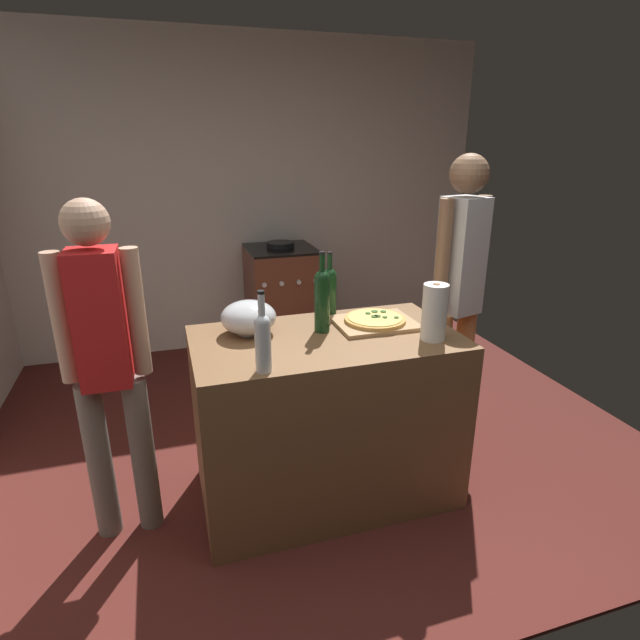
{
  "coord_description": "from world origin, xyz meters",
  "views": [
    {
      "loc": [
        -0.66,
        -1.41,
        1.78
      ],
      "look_at": [
        0.05,
        0.85,
        0.94
      ],
      "focal_mm": 28.5,
      "sensor_mm": 36.0,
      "label": 1
    }
  ],
  "objects_px": {
    "pizza": "(375,319)",
    "person_in_red": "(458,288)",
    "paper_towel_roll": "(434,312)",
    "stove": "(282,301)",
    "person_in_stripes": "(106,359)",
    "wine_bottle_clear": "(263,339)",
    "mixing_bowl": "(249,317)",
    "wine_bottle_amber": "(322,298)",
    "wine_bottle_dark": "(330,290)"
  },
  "relations": [
    {
      "from": "wine_bottle_amber",
      "to": "person_in_stripes",
      "type": "relative_size",
      "value": 0.25
    },
    {
      "from": "wine_bottle_amber",
      "to": "wine_bottle_clear",
      "type": "bearing_deg",
      "value": -134.94
    },
    {
      "from": "mixing_bowl",
      "to": "person_in_stripes",
      "type": "distance_m",
      "value": 0.66
    },
    {
      "from": "pizza",
      "to": "person_in_red",
      "type": "distance_m",
      "value": 0.6
    },
    {
      "from": "wine_bottle_dark",
      "to": "stove",
      "type": "distance_m",
      "value": 1.7
    },
    {
      "from": "paper_towel_roll",
      "to": "stove",
      "type": "relative_size",
      "value": 0.28
    },
    {
      "from": "mixing_bowl",
      "to": "person_in_stripes",
      "type": "relative_size",
      "value": 0.17
    },
    {
      "from": "paper_towel_roll",
      "to": "wine_bottle_amber",
      "type": "distance_m",
      "value": 0.54
    },
    {
      "from": "person_in_stripes",
      "to": "person_in_red",
      "type": "height_order",
      "value": "person_in_red"
    },
    {
      "from": "stove",
      "to": "person_in_red",
      "type": "relative_size",
      "value": 0.57
    },
    {
      "from": "stove",
      "to": "person_in_stripes",
      "type": "distance_m",
      "value": 2.28
    },
    {
      "from": "stove",
      "to": "person_in_stripes",
      "type": "bearing_deg",
      "value": -122.86
    },
    {
      "from": "pizza",
      "to": "paper_towel_roll",
      "type": "relative_size",
      "value": 1.15
    },
    {
      "from": "wine_bottle_dark",
      "to": "stove",
      "type": "bearing_deg",
      "value": 86.08
    },
    {
      "from": "mixing_bowl",
      "to": "wine_bottle_dark",
      "type": "xyz_separation_m",
      "value": [
        0.46,
        0.14,
        0.06
      ]
    },
    {
      "from": "wine_bottle_amber",
      "to": "person_in_stripes",
      "type": "distance_m",
      "value": 1.01
    },
    {
      "from": "person_in_stripes",
      "to": "wine_bottle_dark",
      "type": "bearing_deg",
      "value": 13.84
    },
    {
      "from": "pizza",
      "to": "paper_towel_roll",
      "type": "xyz_separation_m",
      "value": [
        0.18,
        -0.26,
        0.1
      ]
    },
    {
      "from": "pizza",
      "to": "wine_bottle_amber",
      "type": "relative_size",
      "value": 0.79
    },
    {
      "from": "mixing_bowl",
      "to": "wine_bottle_dark",
      "type": "height_order",
      "value": "wine_bottle_dark"
    },
    {
      "from": "pizza",
      "to": "person_in_red",
      "type": "xyz_separation_m",
      "value": [
        0.57,
        0.15,
        0.07
      ]
    },
    {
      "from": "person_in_stripes",
      "to": "wine_bottle_amber",
      "type": "bearing_deg",
      "value": 3.17
    },
    {
      "from": "mixing_bowl",
      "to": "wine_bottle_amber",
      "type": "bearing_deg",
      "value": -12.37
    },
    {
      "from": "stove",
      "to": "person_in_red",
      "type": "bearing_deg",
      "value": -69.08
    },
    {
      "from": "mixing_bowl",
      "to": "wine_bottle_clear",
      "type": "relative_size",
      "value": 0.78
    },
    {
      "from": "wine_bottle_dark",
      "to": "wine_bottle_clear",
      "type": "height_order",
      "value": "wine_bottle_dark"
    },
    {
      "from": "paper_towel_roll",
      "to": "person_in_stripes",
      "type": "relative_size",
      "value": 0.17
    },
    {
      "from": "pizza",
      "to": "person_in_stripes",
      "type": "height_order",
      "value": "person_in_stripes"
    },
    {
      "from": "wine_bottle_amber",
      "to": "paper_towel_roll",
      "type": "bearing_deg",
      "value": -28.76
    },
    {
      "from": "wine_bottle_dark",
      "to": "person_in_stripes",
      "type": "bearing_deg",
      "value": -166.16
    },
    {
      "from": "wine_bottle_dark",
      "to": "person_in_stripes",
      "type": "xyz_separation_m",
      "value": [
        -1.1,
        -0.27,
        -0.14
      ]
    },
    {
      "from": "pizza",
      "to": "person_in_stripes",
      "type": "relative_size",
      "value": 0.2
    },
    {
      "from": "pizza",
      "to": "wine_bottle_clear",
      "type": "xyz_separation_m",
      "value": [
        -0.65,
        -0.37,
        0.11
      ]
    },
    {
      "from": "mixing_bowl",
      "to": "person_in_stripes",
      "type": "xyz_separation_m",
      "value": [
        -0.64,
        -0.13,
        -0.08
      ]
    },
    {
      "from": "paper_towel_roll",
      "to": "wine_bottle_dark",
      "type": "xyz_separation_m",
      "value": [
        -0.36,
        0.47,
        0.01
      ]
    },
    {
      "from": "wine_bottle_dark",
      "to": "wine_bottle_clear",
      "type": "relative_size",
      "value": 1.01
    },
    {
      "from": "stove",
      "to": "wine_bottle_clear",
      "type": "bearing_deg",
      "value": -105.0
    },
    {
      "from": "paper_towel_roll",
      "to": "wine_bottle_amber",
      "type": "bearing_deg",
      "value": 151.24
    },
    {
      "from": "wine_bottle_dark",
      "to": "wine_bottle_amber",
      "type": "bearing_deg",
      "value": -117.03
    },
    {
      "from": "person_in_stripes",
      "to": "paper_towel_roll",
      "type": "bearing_deg",
      "value": -7.88
    },
    {
      "from": "wine_bottle_dark",
      "to": "stove",
      "type": "height_order",
      "value": "wine_bottle_dark"
    },
    {
      "from": "paper_towel_roll",
      "to": "person_in_red",
      "type": "bearing_deg",
      "value": 46.84
    },
    {
      "from": "person_in_stripes",
      "to": "wine_bottle_clear",
      "type": "bearing_deg",
      "value": -26.47
    },
    {
      "from": "wine_bottle_dark",
      "to": "person_in_red",
      "type": "xyz_separation_m",
      "value": [
        0.75,
        -0.06,
        -0.04
      ]
    },
    {
      "from": "mixing_bowl",
      "to": "person_in_red",
      "type": "xyz_separation_m",
      "value": [
        1.21,
        0.08,
        0.02
      ]
    },
    {
      "from": "mixing_bowl",
      "to": "person_in_red",
      "type": "bearing_deg",
      "value": 3.81
    },
    {
      "from": "pizza",
      "to": "wine_bottle_clear",
      "type": "relative_size",
      "value": 0.91
    },
    {
      "from": "wine_bottle_amber",
      "to": "wine_bottle_clear",
      "type": "height_order",
      "value": "wine_bottle_amber"
    },
    {
      "from": "paper_towel_roll",
      "to": "person_in_red",
      "type": "height_order",
      "value": "person_in_red"
    },
    {
      "from": "paper_towel_roll",
      "to": "wine_bottle_dark",
      "type": "relative_size",
      "value": 0.79
    }
  ]
}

